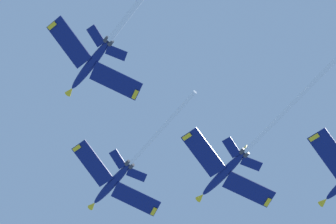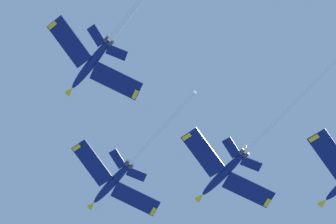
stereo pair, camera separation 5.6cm
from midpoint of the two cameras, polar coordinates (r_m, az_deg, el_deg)
jet_lead at (r=118.49m, az=-4.28°, el=-5.53°), size 30.19×19.55×12.92m
jet_left_wing at (r=109.63m, az=-5.41°, el=6.38°), size 33.36×19.56×14.03m
jet_right_wing at (r=111.98m, az=6.49°, el=-4.08°), size 35.40×19.59×14.72m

